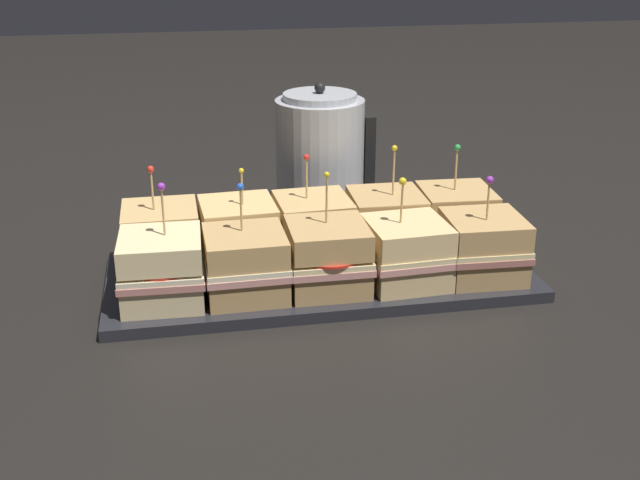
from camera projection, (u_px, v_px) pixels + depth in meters
The scene contains 13 objects.
ground_plane at pixel (320, 282), 1.27m from camera, with size 6.00×6.00×0.00m, color black.
serving_platter at pixel (320, 276), 1.27m from camera, with size 0.66×0.28×0.02m.
sandwich_front_far_left at pixel (162, 269), 1.15m from camera, with size 0.13×0.13×0.18m.
sandwich_front_left at pixel (246, 264), 1.17m from camera, with size 0.12×0.12×0.17m.
sandwich_front_center at pixel (327, 257), 1.19m from camera, with size 0.12×0.13×0.18m.
sandwich_front_right at pixel (406, 252), 1.21m from camera, with size 0.13×0.13×0.17m.
sandwich_front_far_right at pixel (483, 247), 1.23m from camera, with size 0.13×0.13×0.17m.
sandwich_back_far_left at pixel (161, 238), 1.26m from camera, with size 0.12×0.13×0.17m.
sandwich_back_left at pixel (238, 233), 1.28m from camera, with size 0.13×0.13×0.16m.
sandwich_back_center at pixel (313, 228), 1.30m from camera, with size 0.13×0.13×0.17m.
sandwich_back_right at pixel (386, 223), 1.32m from camera, with size 0.13×0.13×0.18m.
sandwich_back_far_right at pixel (455, 218), 1.34m from camera, with size 0.13×0.13×0.18m.
kettle_steel at pixel (320, 158), 1.50m from camera, with size 0.19×0.16×0.26m.
Camera 1 is at (-0.21, -1.14, 0.54)m, focal length 45.00 mm.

